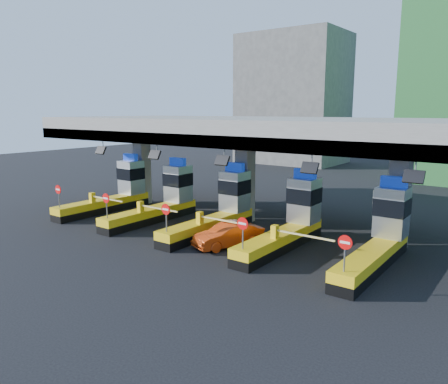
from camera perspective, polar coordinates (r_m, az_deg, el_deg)
The scene contains 9 objects.
ground at distance 27.62m, azimuth -0.78°, elevation -5.10°, with size 120.00×120.00×0.00m, color black.
toll_canopy at distance 28.95m, azimuth 2.68°, elevation 7.94°, with size 28.00×12.09×7.00m.
toll_lane_far_left at distance 34.33m, azimuth -13.87°, elevation 0.10°, with size 4.43×8.00×4.16m.
toll_lane_left at distance 30.69m, azimuth -7.90°, elevation -0.92°, with size 4.43×8.00×4.16m.
toll_lane_center at distance 27.49m, azimuth -0.43°, elevation -2.17°, with size 4.43×8.00×4.16m.
toll_lane_right at distance 24.88m, azimuth 8.82°, elevation -3.67°, with size 4.43×8.00×4.16m.
toll_lane_far_right at distance 23.08m, azimuth 19.90°, elevation -5.33°, with size 4.43×8.00×4.16m.
bg_building_concrete at distance 64.60m, azimuth 8.98°, elevation 11.85°, with size 14.00×10.00×18.00m, color #4C4C49.
red_car at distance 24.36m, azimuth 0.59°, elevation -5.64°, with size 1.40×4.02×1.33m, color #B8370E.
Camera 1 is at (16.16, -21.11, 7.49)m, focal length 35.00 mm.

